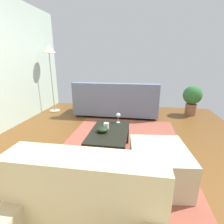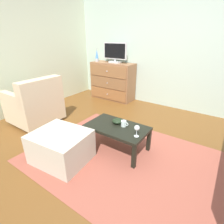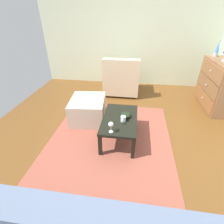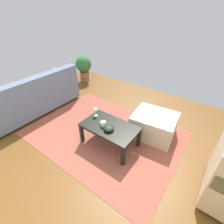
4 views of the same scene
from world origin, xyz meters
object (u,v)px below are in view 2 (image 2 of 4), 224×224
(dresser, at_px, (113,81))
(lava_lamp, at_px, (97,56))
(ottoman, at_px, (61,147))
(coffee_table, at_px, (117,129))
(wine_glass, at_px, (137,128))
(mug, at_px, (124,124))
(bowl_decorative, at_px, (117,121))
(armchair, at_px, (36,104))
(tv, at_px, (115,52))

(dresser, relative_size, lava_lamp, 3.44)
(lava_lamp, distance_m, ottoman, 2.95)
(dresser, relative_size, coffee_table, 1.30)
(wine_glass, bearing_deg, mug, 153.84)
(coffee_table, distance_m, wine_glass, 0.40)
(coffee_table, xyz_separation_m, ottoman, (-0.47, -0.64, -0.12))
(dresser, bearing_deg, ottoman, -70.47)
(bowl_decorative, relative_size, armchair, 0.17)
(tv, height_order, bowl_decorative, tv)
(lava_lamp, xyz_separation_m, armchair, (0.07, -1.96, -0.72))
(mug, bearing_deg, lava_lamp, 137.02)
(bowl_decorative, bearing_deg, wine_glass, -22.84)
(ottoman, bearing_deg, tv, 108.20)
(dresser, bearing_deg, mug, -51.67)
(ottoman, bearing_deg, coffee_table, 53.45)
(armchair, bearing_deg, wine_glass, 1.43)
(tv, bearing_deg, armchair, -102.52)
(bowl_decorative, distance_m, armchair, 1.72)
(wine_glass, xyz_separation_m, mug, (-0.27, 0.13, -0.07))
(dresser, distance_m, tv, 0.72)
(coffee_table, xyz_separation_m, bowl_decorative, (-0.05, 0.09, 0.08))
(coffee_table, height_order, bowl_decorative, bowl_decorative)
(tv, bearing_deg, bowl_decorative, -55.28)
(dresser, relative_size, tv, 1.76)
(wine_glass, distance_m, armchair, 2.11)
(tv, distance_m, armchair, 2.24)
(lava_lamp, bearing_deg, dresser, 5.29)
(coffee_table, height_order, ottoman, ottoman)
(dresser, height_order, armchair, dresser)
(tv, height_order, coffee_table, tv)
(dresser, xyz_separation_m, mug, (1.44, -1.82, -0.05))
(ottoman, bearing_deg, wine_glass, 33.83)
(tv, bearing_deg, mug, -53.14)
(tv, relative_size, wine_glass, 4.10)
(tv, height_order, armchair, tv)
(coffee_table, relative_size, wine_glass, 5.55)
(ottoman, bearing_deg, dresser, 109.53)
(dresser, relative_size, bowl_decorative, 7.35)
(dresser, distance_m, bowl_decorative, 2.22)
(armchair, bearing_deg, bowl_decorative, 7.42)
(mug, xyz_separation_m, armchair, (-1.83, -0.19, -0.05))
(dresser, distance_m, lava_lamp, 0.77)
(lava_lamp, distance_m, coffee_table, 2.69)
(lava_lamp, height_order, coffee_table, lava_lamp)
(dresser, bearing_deg, armchair, -101.12)
(wine_glass, bearing_deg, bowl_decorative, 157.16)
(bowl_decorative, bearing_deg, armchair, -172.58)
(mug, distance_m, armchair, 1.84)
(mug, xyz_separation_m, bowl_decorative, (-0.13, 0.04, -0.01))
(wine_glass, distance_m, ottoman, 1.03)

